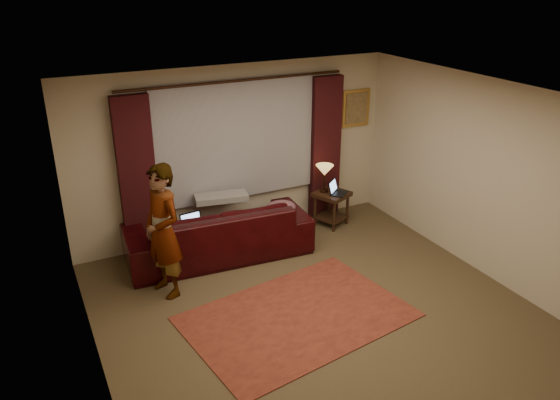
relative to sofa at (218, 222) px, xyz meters
The scene contains 20 objects.
floor 2.03m from the sofa, 73.72° to the right, with size 5.00×5.00×0.01m, color brown.
ceiling 2.85m from the sofa, 73.72° to the right, with size 5.00×5.00×0.02m, color silver.
wall_back 1.13m from the sofa, 48.53° to the left, with size 5.00×0.02×2.60m, color beige.
wall_front 4.48m from the sofa, 82.86° to the right, with size 5.00×0.02×2.60m, color beige.
wall_left 2.82m from the sofa, 136.08° to the right, with size 0.02×5.00×2.60m, color beige.
wall_right 3.66m from the sofa, 31.65° to the right, with size 0.02×5.00×2.60m, color beige.
sheer_curtain 1.25m from the sofa, 45.63° to the left, with size 2.50×0.05×1.80m, color #9A9AA2.
drape_left 1.26m from the sofa, 151.75° to the left, with size 0.50×0.14×2.30m, color #330D10.
drape_right 2.21m from the sofa, 14.00° to the left, with size 0.50×0.14×2.30m, color #330D10.
curtain_rod 2.00m from the sofa, 42.96° to the left, with size 0.04×0.04×3.40m, color black.
picture_frame 2.98m from the sofa, 12.58° to the left, with size 0.50×0.04×0.60m, color #C1913F.
sofa is the anchor object (origin of this frame).
throw_blanket 0.61m from the sofa, 58.63° to the left, with size 0.76×0.31×0.09m, color gray.
clothing_pile 0.92m from the sofa, 11.20° to the right, with size 0.47×0.36×0.20m, color #704452.
laptop_sofa 0.41m from the sofa, 163.50° to the right, with size 0.30×0.33×0.22m, color black, non-canonical shape.
area_rug 1.96m from the sofa, 81.12° to the right, with size 2.57×1.71×0.01m, color maroon.
end_table 2.01m from the sofa, ahead, with size 0.48×0.48×0.56m, color black.
tiffany_lamp 1.91m from the sofa, ahead, with size 0.28×0.28×0.45m, color olive, non-canonical shape.
laptop_table 2.06m from the sofa, ahead, with size 0.30×0.32×0.21m, color black, non-canonical shape.
person 1.18m from the sofa, 145.72° to the right, with size 0.51×0.51×1.73m, color gray.
Camera 1 is at (-2.87, -4.76, 3.85)m, focal length 35.00 mm.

